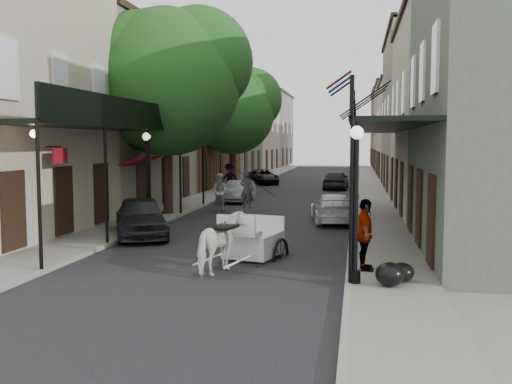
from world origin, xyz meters
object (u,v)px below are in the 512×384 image
at_px(carriage, 259,222).
at_px(car_left_near, 141,217).
at_px(horse, 222,243).
at_px(lamppost_right_near, 356,202).
at_px(pedestrian_sidewalk_right, 365,235).
at_px(car_left_far, 263,177).
at_px(tree_near, 176,76).
at_px(car_right_near, 333,208).
at_px(lamppost_left, 147,178).
at_px(car_right_far, 336,180).
at_px(tree_far, 238,108).
at_px(lamppost_right_far, 357,166).
at_px(pedestrian_sidewalk_left, 229,178).
at_px(pedestrian_walking, 221,192).
at_px(car_left_mid, 239,191).

xyz_separation_m(carriage, car_left_near, (-4.79, 2.59, -0.29)).
distance_m(horse, car_left_near, 6.55).
distance_m(lamppost_right_near, pedestrian_sidewalk_right, 1.72).
bearing_deg(car_left_far, tree_near, -111.34).
bearing_deg(car_left_near, lamppost_right_near, -62.40).
bearing_deg(car_right_near, car_left_near, 28.40).
bearing_deg(lamppost_left, tree_near, 91.34).
height_order(lamppost_right_near, car_left_near, lamppost_right_near).
distance_m(pedestrian_sidewalk_right, car_right_far, 27.25).
relative_size(tree_near, tree_far, 1.12).
relative_size(tree_near, lamppost_left, 2.60).
bearing_deg(car_left_near, lamppost_right_far, 36.72).
relative_size(tree_near, car_right_near, 2.25).
bearing_deg(pedestrian_sidewalk_left, lamppost_right_near, 70.84).
height_order(carriage, pedestrian_sidewalk_right, carriage).
height_order(lamppost_left, carriage, lamppost_left).
distance_m(tree_far, car_left_near, 20.82).
distance_m(tree_far, pedestrian_walking, 13.18).
bearing_deg(car_left_near, car_left_far, 65.30).
bearing_deg(car_left_mid, car_right_near, -51.99).
bearing_deg(pedestrian_sidewalk_left, car_left_near, 53.15).
height_order(pedestrian_walking, car_left_near, pedestrian_walking).
bearing_deg(tree_far, car_right_far, 19.31).
relative_size(lamppost_right_near, car_right_near, 0.87).
relative_size(car_left_mid, car_right_near, 0.87).
xyz_separation_m(lamppost_left, lamppost_right_far, (8.20, 12.00, 0.00)).
distance_m(tree_near, lamppost_right_near, 15.39).
bearing_deg(lamppost_right_far, car_left_near, -118.81).
relative_size(lamppost_right_near, car_left_near, 0.85).
bearing_deg(car_right_near, pedestrian_sidewalk_right, 89.01).
height_order(pedestrian_sidewalk_left, car_left_mid, pedestrian_sidewalk_left).
bearing_deg(tree_near, lamppost_right_far, 43.31).
relative_size(pedestrian_sidewalk_left, car_right_near, 0.45).
xyz_separation_m(lamppost_right_far, pedestrian_walking, (-6.67, -5.95, -1.09)).
height_order(tree_near, car_left_near, tree_near).
bearing_deg(car_left_far, tree_far, -115.94).
height_order(tree_far, car_left_far, tree_far).
height_order(pedestrian_sidewalk_left, car_left_near, pedestrian_sidewalk_left).
bearing_deg(tree_far, car_left_mid, -77.66).
bearing_deg(horse, car_left_mid, -66.60).
distance_m(tree_far, car_right_far, 8.88).
xyz_separation_m(pedestrian_sidewalk_left, pedestrian_sidewalk_right, (8.55, -21.81, -0.03)).
relative_size(lamppost_right_far, car_left_mid, 0.99).
distance_m(lamppost_right_near, carriage, 4.60).
distance_m(lamppost_right_near, car_right_far, 28.65).
xyz_separation_m(lamppost_right_near, lamppost_left, (-8.20, 8.00, 0.00)).
xyz_separation_m(tree_near, car_right_near, (7.32, -1.18, -5.87)).
relative_size(tree_near, car_left_near, 2.20).
bearing_deg(horse, tree_far, -66.00).
bearing_deg(lamppost_right_far, lamppost_left, -124.35).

